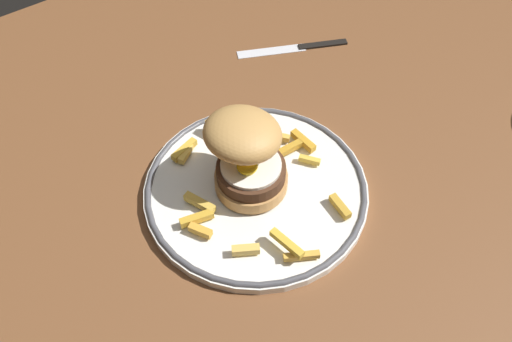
% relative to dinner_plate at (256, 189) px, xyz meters
% --- Properties ---
extents(ground_plane, '(1.41, 1.07, 0.04)m').
position_rel_dinner_plate_xyz_m(ground_plane, '(0.04, 0.02, -0.03)').
color(ground_plane, brown).
extents(dinner_plate, '(0.29, 0.29, 0.02)m').
position_rel_dinner_plate_xyz_m(dinner_plate, '(0.00, 0.00, 0.00)').
color(dinner_plate, white).
rests_on(dinner_plate, ground_plane).
extents(burger, '(0.11, 0.11, 0.11)m').
position_rel_dinner_plate_xyz_m(burger, '(-0.00, 0.02, 0.06)').
color(burger, tan).
rests_on(burger, dinner_plate).
extents(fries_pile, '(0.21, 0.25, 0.02)m').
position_rel_dinner_plate_xyz_m(fries_pile, '(-0.01, 0.01, 0.01)').
color(fries_pile, gold).
rests_on(fries_pile, dinner_plate).
extents(knife, '(0.17, 0.09, 0.01)m').
position_rel_dinner_plate_xyz_m(knife, '(0.23, 0.19, -0.01)').
color(knife, black).
rests_on(knife, ground_plane).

